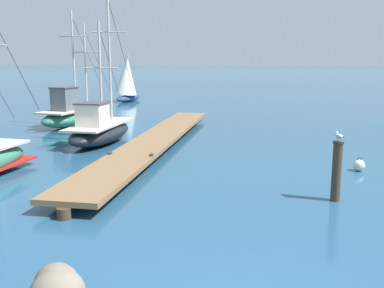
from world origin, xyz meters
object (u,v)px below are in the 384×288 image
object	(u,v)px
mooring_piling	(337,170)
fishing_boat_0	(100,129)
fishing_boat_1	(73,114)
mooring_buoy	(359,165)
perched_seagull	(339,136)
distant_sailboat	(127,80)

from	to	relation	value
mooring_piling	fishing_boat_0	bearing A→B (deg)	142.47
fishing_boat_1	mooring_buoy	distance (m)	16.60
fishing_boat_0	fishing_boat_1	size ratio (longest dim) A/B	1.09
mooring_piling	perched_seagull	bearing A→B (deg)	-67.27
fishing_boat_1	mooring_buoy	bearing A→B (deg)	-31.16
mooring_buoy	distant_sailboat	size ratio (longest dim) A/B	0.11
fishing_boat_1	distant_sailboat	xyz separation A→B (m)	(-0.79, 14.28, 1.20)
distant_sailboat	fishing_boat_1	bearing A→B (deg)	-86.84
mooring_buoy	fishing_boat_0	bearing A→B (deg)	161.22
mooring_piling	distant_sailboat	bearing A→B (deg)	117.17
mooring_piling	distant_sailboat	xyz separation A→B (m)	(-13.55, 26.41, 1.01)
mooring_piling	perched_seagull	xyz separation A→B (m)	(0.00, -0.01, 0.97)
fishing_boat_0	perched_seagull	distance (m)	11.95
perched_seagull	mooring_piling	bearing A→B (deg)	112.73
mooring_piling	mooring_buoy	xyz separation A→B (m)	(1.43, 3.55, -0.68)
fishing_boat_0	mooring_buoy	bearing A→B (deg)	-18.78
fishing_boat_1	mooring_piling	world-z (taller)	fishing_boat_1
distant_sailboat	mooring_piling	bearing A→B (deg)	-62.83
fishing_boat_0	fishing_boat_1	world-z (taller)	fishing_boat_0
fishing_boat_0	mooring_buoy	xyz separation A→B (m)	(10.86, -3.69, -0.45)
perched_seagull	mooring_buoy	distance (m)	4.17
fishing_boat_1	mooring_buoy	xyz separation A→B (m)	(14.20, -8.58, -0.50)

